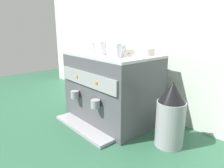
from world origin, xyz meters
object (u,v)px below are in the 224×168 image
at_px(ceramic_bowl_2, 105,48).
at_px(espresso_machine, 112,88).
at_px(ceramic_cup_2, 117,50).
at_px(ceramic_bowl_3, 113,49).
at_px(coffee_grinder, 171,116).
at_px(ceramic_cup_0, 120,50).
at_px(ceramic_cup_1, 92,47).
at_px(ceramic_cup_3, 102,48).
at_px(ceramic_bowl_0, 127,51).
at_px(milk_pitcher, 72,96).
at_px(ceramic_bowl_1, 146,52).

bearing_deg(ceramic_bowl_2, espresso_machine, -28.10).
distance_m(ceramic_cup_2, ceramic_bowl_3, 0.27).
height_order(ceramic_cup_2, coffee_grinder, ceramic_cup_2).
bearing_deg(ceramic_bowl_2, coffee_grinder, -7.46).
relative_size(ceramic_cup_0, ceramic_bowl_2, 0.91).
xyz_separation_m(ceramic_cup_1, ceramic_cup_3, (0.20, -0.06, 0.01)).
distance_m(espresso_machine, coffee_grinder, 0.48).
relative_size(ceramic_bowl_3, coffee_grinder, 0.32).
bearing_deg(ceramic_bowl_0, milk_pitcher, -166.13).
bearing_deg(ceramic_bowl_3, ceramic_cup_2, -35.32).
height_order(ceramic_bowl_3, milk_pitcher, ceramic_bowl_3).
distance_m(espresso_machine, ceramic_bowl_3, 0.28).
bearing_deg(ceramic_cup_2, ceramic_cup_1, 168.81).
height_order(ceramic_cup_1, ceramic_bowl_1, ceramic_cup_1).
bearing_deg(espresso_machine, ceramic_bowl_3, 134.55).
bearing_deg(ceramic_bowl_0, ceramic_cup_2, -61.61).
bearing_deg(ceramic_cup_3, ceramic_bowl_0, 73.48).
distance_m(ceramic_bowl_2, milk_pitcher, 0.53).
xyz_separation_m(ceramic_cup_2, ceramic_bowl_0, (-0.10, 0.18, -0.02)).
distance_m(ceramic_bowl_0, milk_pitcher, 0.70).
xyz_separation_m(ceramic_cup_1, ceramic_bowl_3, (0.12, 0.09, -0.01)).
xyz_separation_m(espresso_machine, ceramic_bowl_0, (0.06, 0.09, 0.26)).
distance_m(ceramic_bowl_0, ceramic_bowl_1, 0.14).
bearing_deg(ceramic_cup_1, ceramic_cup_3, -17.69).
xyz_separation_m(ceramic_cup_3, coffee_grinder, (0.47, 0.11, -0.34)).
xyz_separation_m(espresso_machine, ceramic_cup_3, (0.01, -0.09, 0.28)).
xyz_separation_m(ceramic_cup_0, ceramic_bowl_1, (0.10, 0.14, -0.01)).
xyz_separation_m(ceramic_cup_3, ceramic_bowl_1, (0.19, 0.21, -0.02)).
distance_m(espresso_machine, ceramic_bowl_0, 0.28).
height_order(ceramic_cup_2, milk_pitcher, ceramic_cup_2).
distance_m(ceramic_cup_3, ceramic_bowl_1, 0.28).
xyz_separation_m(ceramic_bowl_2, coffee_grinder, (0.68, -0.09, -0.32)).
bearing_deg(ceramic_cup_3, ceramic_bowl_2, 137.74).
bearing_deg(ceramic_cup_0, ceramic_cup_1, -179.12).
xyz_separation_m(ceramic_bowl_1, milk_pitcher, (-0.68, -0.17, -0.44)).
relative_size(ceramic_bowl_2, milk_pitcher, 0.92).
bearing_deg(ceramic_bowl_1, ceramic_bowl_0, -165.54).
bearing_deg(coffee_grinder, ceramic_cup_3, -167.25).
relative_size(espresso_machine, ceramic_bowl_1, 5.52).
bearing_deg(ceramic_cup_3, ceramic_cup_2, -2.07).
relative_size(ceramic_cup_2, ceramic_bowl_2, 0.87).
bearing_deg(coffee_grinder, ceramic_bowl_1, 159.97).
xyz_separation_m(espresso_machine, ceramic_cup_2, (0.16, -0.09, 0.28)).
xyz_separation_m(espresso_machine, ceramic_cup_0, (0.10, -0.02, 0.28)).
relative_size(espresso_machine, ceramic_cup_1, 6.82).
bearing_deg(ceramic_bowl_0, espresso_machine, -124.81).
height_order(ceramic_cup_2, ceramic_bowl_1, ceramic_cup_2).
bearing_deg(ceramic_bowl_1, ceramic_cup_0, -124.48).
distance_m(ceramic_bowl_0, ceramic_bowl_3, 0.13).
relative_size(ceramic_cup_0, ceramic_cup_3, 1.03).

